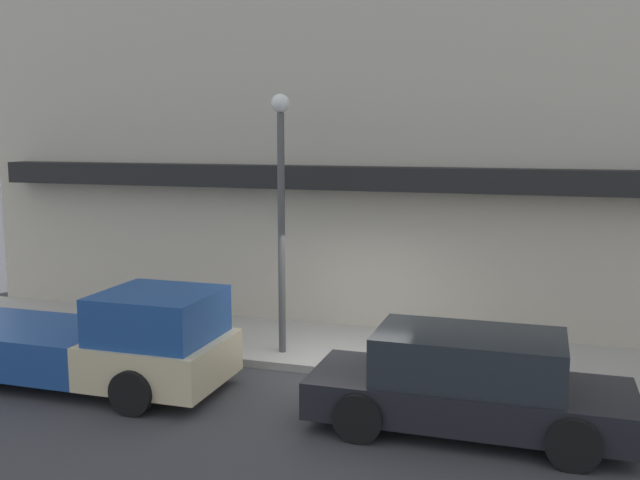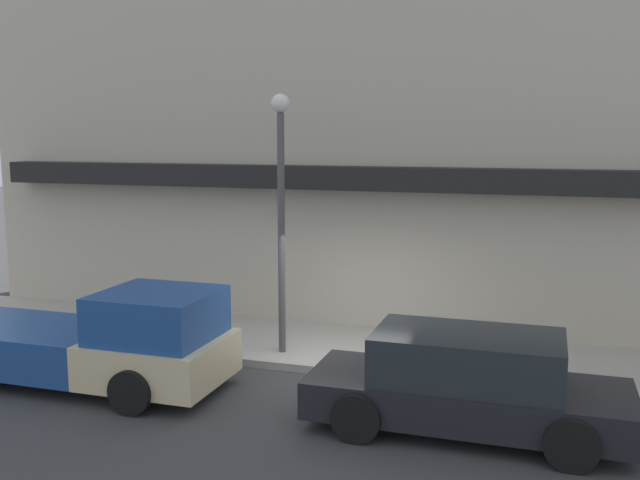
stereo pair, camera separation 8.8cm
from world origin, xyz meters
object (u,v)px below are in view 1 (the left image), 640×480
Objects in this scene: pickup_truck at (96,343)px; fire_hydrant at (390,352)px; street_lamp at (281,191)px; parked_car at (468,383)px.

fire_hydrant is at bearing 21.71° from pickup_truck.
fire_hydrant is (4.87, 2.07, -0.33)m from pickup_truck.
street_lamp reaches higher than pickup_truck.
street_lamp reaches higher than parked_car.
parked_car reaches higher than fire_hydrant.
pickup_truck is 6.49m from parked_car.
parked_car is 2.64m from fire_hydrant.
parked_car is at bearing -31.80° from street_lamp.
fire_hydrant is 0.12× the size of street_lamp.
pickup_truck is 1.11× the size of street_lamp.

